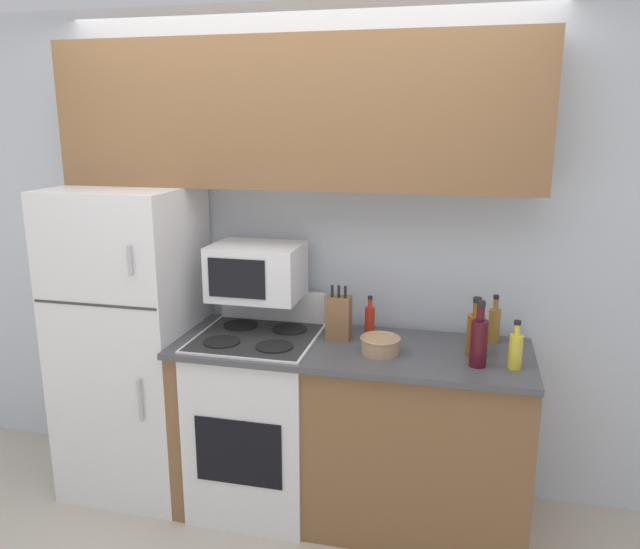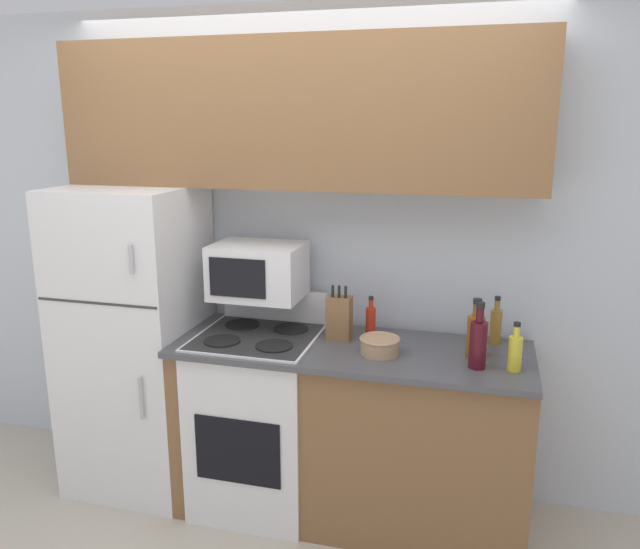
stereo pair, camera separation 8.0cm
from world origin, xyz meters
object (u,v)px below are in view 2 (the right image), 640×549
at_px(knife_block, 339,318).
at_px(bowl, 380,345).
at_px(bottle_whiskey, 476,335).
at_px(stove, 260,417).
at_px(bottle_cooking_spray, 515,352).
at_px(bottle_hot_sauce, 371,320).
at_px(refrigerator, 136,340).
at_px(bottle_vinegar, 496,325).
at_px(bottle_wine_red, 478,342).
at_px(microwave, 258,271).

relative_size(knife_block, bowl, 1.45).
distance_m(bowl, bottle_whiskey, 0.44).
xyz_separation_m(stove, bowl, (0.63, -0.07, 0.48)).
distance_m(bottle_whiskey, bottle_cooking_spray, 0.21).
bearing_deg(bottle_hot_sauce, knife_block, -142.52).
xyz_separation_m(bottle_whiskey, bottle_hot_sauce, (-0.52, 0.19, -0.03)).
relative_size(refrigerator, bowl, 8.67).
height_order(bottle_hot_sauce, bottle_cooking_spray, bottle_cooking_spray).
bearing_deg(bottle_whiskey, stove, -179.98).
relative_size(bottle_vinegar, bottle_wine_red, 0.80).
xyz_separation_m(refrigerator, bottle_vinegar, (1.87, 0.18, 0.19)).
bearing_deg(bowl, refrigerator, 175.80).
bearing_deg(knife_block, microwave, 175.22).
height_order(bowl, bottle_wine_red, bottle_wine_red).
height_order(microwave, bottle_vinegar, microwave).
distance_m(stove, bottle_vinegar, 1.29).
height_order(bowl, bottle_hot_sauce, bottle_hot_sauce).
bearing_deg(microwave, bowl, -15.90).
relative_size(bowl, bottle_vinegar, 0.79).
bearing_deg(bottle_whiskey, bottle_wine_red, -83.56).
relative_size(refrigerator, stove, 1.52).
distance_m(refrigerator, bottle_whiskey, 1.79).
distance_m(stove, bowl, 0.80).
relative_size(bowl, bottle_cooking_spray, 0.86).
bearing_deg(bottle_wine_red, knife_block, 162.87).
relative_size(microwave, knife_block, 1.64).
height_order(refrigerator, bottle_whiskey, refrigerator).
height_order(microwave, bottle_wine_red, microwave).
bearing_deg(bottle_vinegar, stove, -169.65).
xyz_separation_m(microwave, bottle_cooking_spray, (1.27, -0.23, -0.23)).
distance_m(microwave, bowl, 0.74).
distance_m(bowl, bottle_wine_red, 0.45).
relative_size(stove, knife_block, 3.93).
height_order(microwave, bottle_cooking_spray, microwave).
height_order(bottle_cooking_spray, bottle_vinegar, bottle_vinegar).
distance_m(knife_block, bottle_whiskey, 0.66).
height_order(knife_block, bottle_cooking_spray, knife_block).
xyz_separation_m(bottle_whiskey, bottle_vinegar, (0.09, 0.21, -0.02)).
xyz_separation_m(bottle_hot_sauce, bottle_vinegar, (0.61, 0.02, 0.02)).
height_order(stove, bottle_cooking_spray, bottle_cooking_spray).
distance_m(microwave, bottle_cooking_spray, 1.31).
height_order(bottle_cooking_spray, bottle_wine_red, bottle_wine_red).
height_order(microwave, bowl, microwave).
bearing_deg(bottle_wine_red, bottle_vinegar, 76.97).
bearing_deg(knife_block, stove, -168.32).
relative_size(stove, bottle_whiskey, 3.88).
xyz_separation_m(bottle_hot_sauce, bottle_wine_red, (0.53, -0.31, 0.04)).
distance_m(microwave, bottle_wine_red, 1.15).
distance_m(refrigerator, bottle_wine_red, 1.81).
xyz_separation_m(stove, knife_block, (0.40, 0.08, 0.55)).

